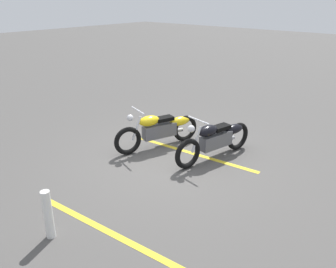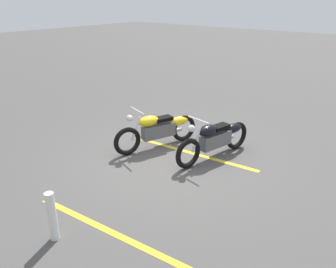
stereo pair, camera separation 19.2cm
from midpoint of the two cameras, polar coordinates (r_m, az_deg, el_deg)
ground_plane at (r=7.88m, az=1.39°, el=-4.09°), size 60.00×60.00×0.00m
motorcycle_bright_foreground at (r=8.31m, az=-0.72°, el=0.83°), size 2.15×0.87×1.04m
motorcycle_dark_foreground at (r=7.85m, az=8.58°, el=-0.75°), size 2.21×0.70×1.04m
bollard_post at (r=5.59m, az=-18.08°, el=-12.44°), size 0.14×0.14×0.80m
parking_stripe_near at (r=8.15m, az=4.94°, el=-3.23°), size 0.39×3.20×0.01m
parking_stripe_mid at (r=5.75m, az=-9.12°, el=-15.34°), size 0.39×3.20×0.01m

